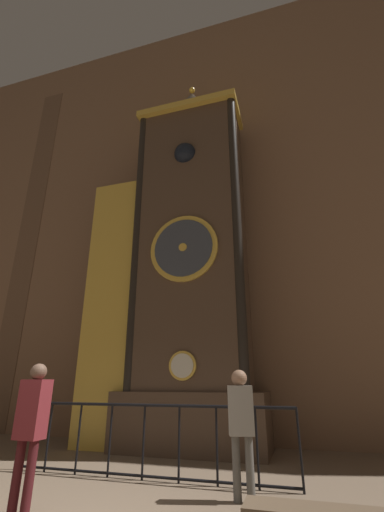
% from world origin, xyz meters
% --- Properties ---
extents(cathedral_back_wall, '(24.00, 0.32, 14.76)m').
position_xyz_m(cathedral_back_wall, '(-0.09, 5.93, 7.37)').
color(cathedral_back_wall, '#846047').
rests_on(cathedral_back_wall, ground_plane).
extents(clock_tower, '(4.59, 1.77, 10.63)m').
position_xyz_m(clock_tower, '(-0.40, 4.73, 4.46)').
color(clock_tower, brown).
rests_on(clock_tower, ground_plane).
extents(railing_fence, '(5.00, 0.05, 1.13)m').
position_xyz_m(railing_fence, '(-0.03, 2.27, 0.62)').
color(railing_fence, black).
rests_on(railing_fence, ground_plane).
extents(visitor_near, '(0.35, 0.23, 1.70)m').
position_xyz_m(visitor_near, '(-0.70, 0.34, 1.02)').
color(visitor_near, '#461518').
rests_on(visitor_near, ground_plane).
extents(visitor_far, '(0.38, 0.30, 1.64)m').
position_xyz_m(visitor_far, '(1.71, 1.65, 0.99)').
color(visitor_far, '#58554F').
rests_on(visitor_far, ground_plane).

